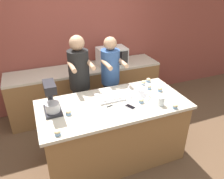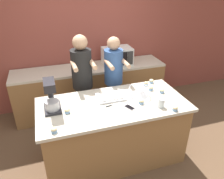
% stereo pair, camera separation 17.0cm
% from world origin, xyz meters
% --- Properties ---
extents(ground_plane, '(16.00, 16.00, 0.00)m').
position_xyz_m(ground_plane, '(0.00, 0.00, 0.00)').
color(ground_plane, brown).
extents(back_wall, '(10.00, 0.06, 2.70)m').
position_xyz_m(back_wall, '(0.00, 1.72, 1.35)').
color(back_wall, brown).
rests_on(back_wall, ground_plane).
extents(island_counter, '(1.95, 0.92, 0.91)m').
position_xyz_m(island_counter, '(0.00, 0.00, 0.46)').
color(island_counter, olive).
rests_on(island_counter, ground_plane).
extents(back_counter, '(2.80, 0.60, 0.89)m').
position_xyz_m(back_counter, '(0.00, 1.37, 0.45)').
color(back_counter, olive).
rests_on(back_counter, ground_plane).
extents(person_left, '(0.33, 0.50, 1.65)m').
position_xyz_m(person_left, '(-0.26, 0.74, 0.88)').
color(person_left, '#232328').
rests_on(person_left, ground_plane).
extents(person_right, '(0.31, 0.49, 1.58)m').
position_xyz_m(person_right, '(0.25, 0.74, 0.84)').
color(person_right, '#33384C').
rests_on(person_right, ground_plane).
extents(stand_mixer, '(0.20, 0.30, 0.40)m').
position_xyz_m(stand_mixer, '(-0.76, 0.09, 1.08)').
color(stand_mixer, '#232328').
rests_on(stand_mixer, island_counter).
extents(mixing_bowl, '(0.27, 0.27, 0.13)m').
position_xyz_m(mixing_bowl, '(0.39, 0.07, 0.98)').
color(mixing_bowl, '#BCBCC1').
rests_on(mixing_bowl, island_counter).
extents(baking_tray, '(0.37, 0.29, 0.04)m').
position_xyz_m(baking_tray, '(0.01, 0.15, 0.93)').
color(baking_tray, silver).
rests_on(baking_tray, island_counter).
extents(microwave_oven, '(0.53, 0.36, 0.32)m').
position_xyz_m(microwave_oven, '(0.52, 1.37, 1.05)').
color(microwave_oven, silver).
rests_on(microwave_oven, back_counter).
extents(cell_phone, '(0.12, 0.16, 0.01)m').
position_xyz_m(cell_phone, '(0.16, -0.17, 0.92)').
color(cell_phone, silver).
rests_on(cell_phone, island_counter).
extents(drinking_glass, '(0.08, 0.08, 0.12)m').
position_xyz_m(drinking_glass, '(0.55, -0.27, 0.97)').
color(drinking_glass, silver).
rests_on(drinking_glass, island_counter).
extents(knife, '(0.22, 0.06, 0.01)m').
position_xyz_m(knife, '(-0.02, -0.04, 0.91)').
color(knife, '#BCBCC1').
rests_on(knife, island_counter).
extents(cupcake_0, '(0.07, 0.07, 0.06)m').
position_xyz_m(cupcake_0, '(0.63, 0.18, 0.94)').
color(cupcake_0, '#759EC6').
rests_on(cupcake_0, island_counter).
extents(cupcake_1, '(0.07, 0.07, 0.06)m').
position_xyz_m(cupcake_1, '(0.75, 0.06, 0.94)').
color(cupcake_1, '#759EC6').
rests_on(cupcake_1, island_counter).
extents(cupcake_2, '(0.07, 0.07, 0.06)m').
position_xyz_m(cupcake_2, '(-0.78, -0.37, 0.94)').
color(cupcake_2, '#759EC6').
rests_on(cupcake_2, island_counter).
extents(cupcake_3, '(0.07, 0.07, 0.06)m').
position_xyz_m(cupcake_3, '(0.75, 0.39, 0.94)').
color(cupcake_3, '#759EC6').
rests_on(cupcake_3, island_counter).
extents(cupcake_4, '(0.07, 0.07, 0.06)m').
position_xyz_m(cupcake_4, '(0.35, -0.12, 0.94)').
color(cupcake_4, '#759EC6').
rests_on(cupcake_4, island_counter).
extents(cupcake_5, '(0.07, 0.07, 0.06)m').
position_xyz_m(cupcake_5, '(0.63, 0.34, 0.94)').
color(cupcake_5, '#759EC6').
rests_on(cupcake_5, island_counter).
extents(cupcake_6, '(0.07, 0.07, 0.06)m').
position_xyz_m(cupcake_6, '(0.67, -0.40, 0.94)').
color(cupcake_6, '#759EC6').
rests_on(cupcake_6, island_counter).
extents(cupcake_7, '(0.07, 0.07, 0.06)m').
position_xyz_m(cupcake_7, '(-0.60, -0.04, 0.94)').
color(cupcake_7, '#759EC6').
rests_on(cupcake_7, island_counter).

